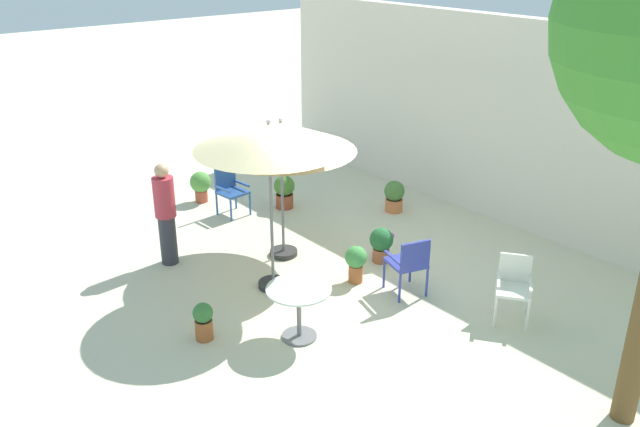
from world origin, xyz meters
The scene contains 15 objects.
ground_plane centered at (0.00, 0.00, 0.00)m, with size 60.00×60.00×0.00m, color beige.
villa_facade centered at (0.00, 3.72, 1.76)m, with size 10.29×0.30×3.51m, color silver.
patio_umbrella_0 centered at (-0.14, -0.90, 2.24)m, with size 2.03×2.03×2.50m.
patio_umbrella_1 centered at (-0.87, -0.17, 1.95)m, with size 2.28×2.28×2.24m.
cafe_table_0 centered at (1.13, -1.42, 0.50)m, with size 0.82×0.82×0.71m.
patio_chair_0 centered at (-2.85, 0.10, 0.53)m, with size 0.49×0.50×0.95m.
patio_chair_1 centered at (2.55, 1.05, 0.51)m, with size 0.63×0.64×0.87m.
patio_chair_2 centered at (1.26, 0.43, 0.52)m, with size 0.61×0.59×0.89m.
potted_plant_0 centered at (-3.70, -0.01, 0.35)m, with size 0.40×0.40×0.60m.
potted_plant_1 centered at (-2.44, 1.03, 0.33)m, with size 0.39×0.39×0.62m.
potted_plant_2 centered at (-1.02, 2.48, 0.31)m, with size 0.38×0.38×0.59m.
potted_plant_3 centered at (0.51, 0.12, 0.34)m, with size 0.33×0.33×0.57m.
potted_plant_4 centered at (0.28, 0.87, 0.32)m, with size 0.37×0.37×0.56m.
potted_plant_5 centered at (0.39, -2.36, 0.27)m, with size 0.26×0.26×0.51m.
standing_person centered at (-1.79, -1.69, 0.83)m, with size 0.43×0.43×1.62m.
Camera 1 is at (6.80, -5.77, 4.75)m, focal length 37.16 mm.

